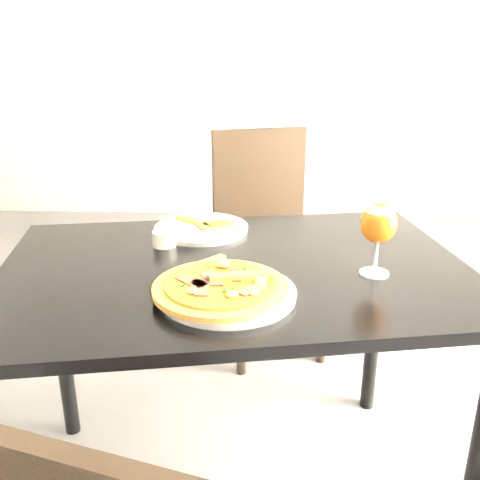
{
  "coord_description": "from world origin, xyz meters",
  "views": [
    {
      "loc": [
        -0.26,
        -1.09,
        1.29
      ],
      "look_at": [
        -0.31,
        0.16,
        0.83
      ],
      "focal_mm": 40.0,
      "sensor_mm": 36.0,
      "label": 1
    }
  ],
  "objects_px": {
    "dining_table": "(235,296)",
    "pizza": "(221,286)",
    "chair_far": "(267,232)",
    "beer_glass": "(379,224)"
  },
  "relations": [
    {
      "from": "dining_table",
      "to": "pizza",
      "type": "xyz_separation_m",
      "value": [
        -0.02,
        -0.18,
        0.12
      ]
    },
    {
      "from": "dining_table",
      "to": "chair_far",
      "type": "bearing_deg",
      "value": 74.53
    },
    {
      "from": "beer_glass",
      "to": "pizza",
      "type": "bearing_deg",
      "value": -158.89
    },
    {
      "from": "chair_far",
      "to": "pizza",
      "type": "bearing_deg",
      "value": -112.44
    },
    {
      "from": "dining_table",
      "to": "beer_glass",
      "type": "bearing_deg",
      "value": -16.49
    },
    {
      "from": "pizza",
      "to": "beer_glass",
      "type": "distance_m",
      "value": 0.41
    },
    {
      "from": "dining_table",
      "to": "pizza",
      "type": "bearing_deg",
      "value": -106.44
    },
    {
      "from": "chair_far",
      "to": "pizza",
      "type": "distance_m",
      "value": 1.13
    },
    {
      "from": "chair_far",
      "to": "pizza",
      "type": "xyz_separation_m",
      "value": [
        -0.11,
        -1.09,
        0.26
      ]
    },
    {
      "from": "pizza",
      "to": "dining_table",
      "type": "bearing_deg",
      "value": 83.21
    }
  ]
}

